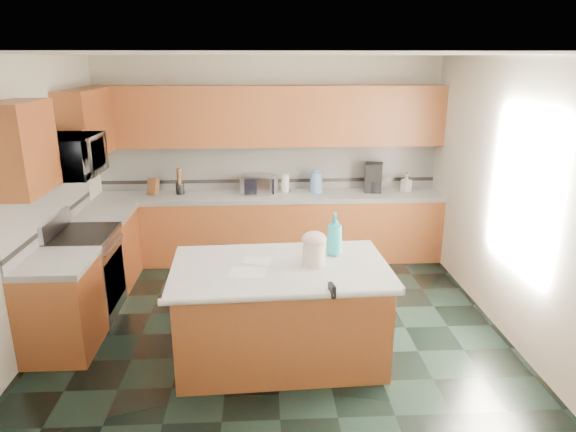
{
  "coord_description": "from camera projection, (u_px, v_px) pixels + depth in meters",
  "views": [
    {
      "loc": [
        -0.11,
        -4.66,
        2.67
      ],
      "look_at": [
        0.15,
        0.35,
        1.12
      ],
      "focal_mm": 32.0,
      "sensor_mm": 36.0,
      "label": 1
    }
  ],
  "objects": [
    {
      "name": "floor",
      "position": [
        275.0,
        331.0,
        5.24
      ],
      "size": [
        4.6,
        4.6,
        0.0
      ],
      "primitive_type": "plane",
      "color": "black",
      "rests_on": "ground"
    },
    {
      "name": "ceiling",
      "position": [
        273.0,
        54.0,
        4.44
      ],
      "size": [
        4.6,
        4.6,
        0.0
      ],
      "primitive_type": "plane",
      "color": "white",
      "rests_on": "ground"
    },
    {
      "name": "wall_back",
      "position": [
        270.0,
        158.0,
        7.05
      ],
      "size": [
        4.6,
        0.04,
        2.7
      ],
      "primitive_type": "cube",
      "color": "silver",
      "rests_on": "ground"
    },
    {
      "name": "wall_front",
      "position": [
        286.0,
        327.0,
        2.63
      ],
      "size": [
        4.6,
        0.04,
        2.7
      ],
      "primitive_type": "cube",
      "color": "silver",
      "rests_on": "ground"
    },
    {
      "name": "wall_left",
      "position": [
        23.0,
        208.0,
        4.72
      ],
      "size": [
        0.04,
        4.6,
        2.7
      ],
      "primitive_type": "cube",
      "color": "silver",
      "rests_on": "ground"
    },
    {
      "name": "wall_right",
      "position": [
        514.0,
        200.0,
        4.96
      ],
      "size": [
        0.04,
        4.6,
        2.7
      ],
      "primitive_type": "cube",
      "color": "silver",
      "rests_on": "ground"
    },
    {
      "name": "back_base_cab",
      "position": [
        271.0,
        229.0,
        7.02
      ],
      "size": [
        4.6,
        0.6,
        0.86
      ],
      "primitive_type": "cube",
      "color": "#4D210D",
      "rests_on": "ground"
    },
    {
      "name": "back_countertop",
      "position": [
        270.0,
        196.0,
        6.88
      ],
      "size": [
        4.6,
        0.64,
        0.06
      ],
      "primitive_type": "cube",
      "color": "white",
      "rests_on": "back_base_cab"
    },
    {
      "name": "back_upper_cab",
      "position": [
        269.0,
        116.0,
        6.7
      ],
      "size": [
        4.6,
        0.33,
        0.78
      ],
      "primitive_type": "cube",
      "color": "#4D210D",
      "rests_on": "wall_back"
    },
    {
      "name": "back_backsplash",
      "position": [
        270.0,
        167.0,
        7.06
      ],
      "size": [
        4.6,
        0.02,
        0.63
      ],
      "primitive_type": "cube",
      "color": "silver",
      "rests_on": "back_countertop"
    },
    {
      "name": "back_accent_band",
      "position": [
        270.0,
        181.0,
        7.11
      ],
      "size": [
        4.6,
        0.01,
        0.05
      ],
      "primitive_type": "cube",
      "color": "black",
      "rests_on": "back_countertop"
    },
    {
      "name": "left_base_cab_rear",
      "position": [
        108.0,
        250.0,
        6.24
      ],
      "size": [
        0.6,
        0.82,
        0.86
      ],
      "primitive_type": "cube",
      "color": "#4D210D",
      "rests_on": "ground"
    },
    {
      "name": "left_counter_rear",
      "position": [
        104.0,
        214.0,
        6.11
      ],
      "size": [
        0.64,
        0.82,
        0.06
      ],
      "primitive_type": "cube",
      "color": "white",
      "rests_on": "left_base_cab_rear"
    },
    {
      "name": "left_base_cab_front",
      "position": [
        61.0,
        309.0,
        4.78
      ],
      "size": [
        0.6,
        0.72,
        0.86
      ],
      "primitive_type": "cube",
      "color": "#4D210D",
      "rests_on": "ground"
    },
    {
      "name": "left_counter_front",
      "position": [
        55.0,
        263.0,
        4.65
      ],
      "size": [
        0.64,
        0.72,
        0.06
      ],
      "primitive_type": "cube",
      "color": "white",
      "rests_on": "left_base_cab_front"
    },
    {
      "name": "left_backsplash",
      "position": [
        51.0,
        203.0,
        5.28
      ],
      "size": [
        0.02,
        2.3,
        0.63
      ],
      "primitive_type": "cube",
      "color": "silver",
      "rests_on": "wall_left"
    },
    {
      "name": "left_accent_band",
      "position": [
        54.0,
        221.0,
        5.34
      ],
      "size": [
        0.01,
        2.3,
        0.05
      ],
      "primitive_type": "cube",
      "color": "black",
      "rests_on": "wall_left"
    },
    {
      "name": "left_upper_cab_rear",
      "position": [
        86.0,
        124.0,
        5.92
      ],
      "size": [
        0.33,
        1.09,
        0.78
      ],
      "primitive_type": "cube",
      "color": "#4D210D",
      "rests_on": "wall_left"
    },
    {
      "name": "left_upper_cab_front",
      "position": [
        22.0,
        148.0,
        4.33
      ],
      "size": [
        0.33,
        0.72,
        0.78
      ],
      "primitive_type": "cube",
      "color": "#4D210D",
      "rests_on": "wall_left"
    },
    {
      "name": "range_body",
      "position": [
        87.0,
        276.0,
        5.48
      ],
      "size": [
        0.6,
        0.76,
        0.88
      ],
      "primitive_type": "cube",
      "color": "#B7B7BC",
      "rests_on": "ground"
    },
    {
      "name": "range_oven_door",
      "position": [
        115.0,
        278.0,
        5.51
      ],
      "size": [
        0.02,
        0.68,
        0.55
      ],
      "primitive_type": "cube",
      "color": "black",
      "rests_on": "range_body"
    },
    {
      "name": "range_cooktop",
      "position": [
        82.0,
        235.0,
        5.35
      ],
      "size": [
        0.62,
        0.78,
        0.04
      ],
      "primitive_type": "cube",
      "color": "black",
      "rests_on": "range_body"
    },
    {
      "name": "range_handle",
      "position": [
        114.0,
        245.0,
        5.4
      ],
      "size": [
        0.02,
        0.66,
        0.02
      ],
      "primitive_type": "cylinder",
      "rotation": [
        1.57,
        0.0,
        0.0
      ],
      "color": "#B7B7BC",
      "rests_on": "range_body"
    },
    {
      "name": "range_backguard",
      "position": [
        55.0,
        225.0,
        5.3
      ],
      "size": [
        0.06,
        0.76,
        0.18
      ],
      "primitive_type": "cube",
      "color": "#B7B7BC",
      "rests_on": "range_body"
    },
    {
      "name": "microwave",
      "position": [
        72.0,
        156.0,
        5.1
      ],
      "size": [
        0.5,
        0.73,
        0.41
      ],
      "primitive_type": "imported",
      "rotation": [
        0.0,
        0.0,
        1.57
      ],
      "color": "#B7B7BC",
      "rests_on": "wall_left"
    },
    {
      "name": "island_base",
      "position": [
        280.0,
        315.0,
        4.66
      ],
      "size": [
        1.85,
        1.11,
        0.86
      ],
      "primitive_type": "cube",
      "rotation": [
        0.0,
        0.0,
        0.04
      ],
      "color": "#4D210D",
      "rests_on": "ground"
    },
    {
      "name": "island_top",
      "position": [
        280.0,
        268.0,
        4.53
      ],
      "size": [
        1.95,
        1.21,
        0.06
      ],
      "primitive_type": "cube",
      "rotation": [
        0.0,
        0.0,
        0.04
      ],
      "color": "white",
      "rests_on": "island_base"
    },
    {
      "name": "island_bullnose",
      "position": [
        283.0,
        297.0,
        3.99
      ],
      "size": [
        1.91,
        0.14,
        0.06
      ],
      "primitive_type": "cylinder",
      "rotation": [
        0.0,
        1.57,
        0.04
      ],
      "color": "white",
      "rests_on": "island_base"
    },
    {
      "name": "treat_jar",
      "position": [
        314.0,
        254.0,
        4.5
      ],
      "size": [
        0.22,
        0.22,
        0.21
      ],
      "primitive_type": "cylinder",
      "rotation": [
        0.0,
        0.0,
        -0.11
      ],
      "color": "#F0E1C8",
      "rests_on": "island_top"
    },
    {
      "name": "treat_jar_lid",
      "position": [
        314.0,
        239.0,
        4.46
      ],
      "size": [
        0.22,
        0.22,
        0.14
      ],
      "primitive_type": "ellipsoid",
      "color": "beige",
      "rests_on": "treat_jar"
    },
    {
      "name": "treat_jar_knob",
      "position": [
        314.0,
        234.0,
        4.44
      ],
      "size": [
        0.07,
        0.02,
        0.02
      ],
      "primitive_type": "cylinder",
      "rotation": [
        0.0,
        1.57,
        0.0
      ],
      "color": "tan",
      "rests_on": "treat_jar_lid"
    },
    {
      "name": "treat_jar_knob_end_l",
      "position": [
        310.0,
        234.0,
        4.44
      ],
      "size": [
        0.04,
        0.04,
        0.04
      ],
      "primitive_type": "sphere",
      "color": "tan",
      "rests_on": "treat_jar_lid"
    },
    {
      "name": "treat_jar_knob_end_r",
      "position": [
        318.0,
        234.0,
        4.44
      ],
      "size": [
        0.04,
        0.04,
        0.04
      ],
      "primitive_type": "sphere",
      "color": "tan",
      "rests_on": "treat_jar_lid"
    },
    {
      "name": "soap_bottle_island",
      "position": [
        335.0,
        234.0,
        4.72
      ],
      "size": [
        0.16,
        0.16,
        0.4
      ],
      "primitive_type": "imported",
      "rotation": [
        0.0,
        0.0,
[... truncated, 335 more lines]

